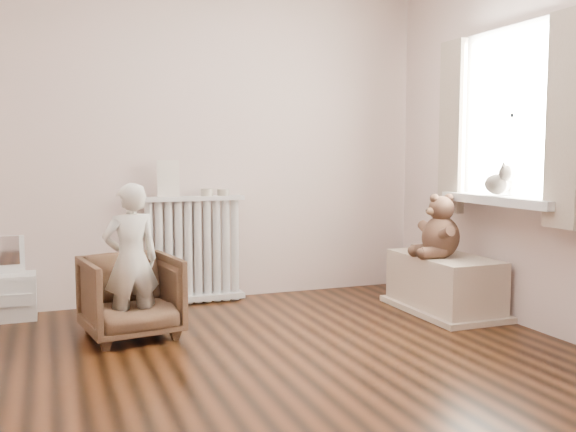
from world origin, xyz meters
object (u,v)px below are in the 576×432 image
object	(u,v)px
armchair	(131,297)
child	(131,260)
teddy_bear	(441,224)
radiator	(193,255)
toy_vanity	(7,282)
toy_bench	(444,285)
plush_cat	(498,181)

from	to	relation	value
armchair	child	bearing A→B (deg)	-99.32
armchair	teddy_bear	size ratio (longest dim) A/B	1.28
radiator	armchair	distance (m)	1.00
teddy_bear	armchair	bearing A→B (deg)	179.79
toy_vanity	child	world-z (taller)	child
child	toy_bench	xyz separation A→B (m)	(2.30, -0.09, -0.31)
toy_vanity	armchair	distance (m)	1.09
toy_vanity	armchair	bearing A→B (deg)	-44.89
toy_vanity	teddy_bear	xyz separation A→B (m)	(3.01, -0.94, 0.40)
radiator	child	bearing A→B (deg)	-124.62
child	teddy_bear	size ratio (longest dim) A/B	2.14
radiator	armchair	bearing A→B (deg)	-126.26
armchair	teddy_bear	bearing A→B (deg)	-13.64
plush_cat	toy_bench	bearing A→B (deg)	116.41
armchair	toy_vanity	bearing A→B (deg)	125.78
radiator	plush_cat	xyz separation A→B (m)	(1.85, -1.35, 0.61)
radiator	teddy_bear	size ratio (longest dim) A/B	1.85
child	plush_cat	size ratio (longest dim) A/B	3.80
teddy_bear	radiator	bearing A→B (deg)	153.70
toy_vanity	toy_bench	distance (m)	3.20
toy_vanity	child	distance (m)	1.15
plush_cat	child	bearing A→B (deg)	175.82
toy_vanity	teddy_bear	distance (m)	3.18
radiator	toy_vanity	xyz separation A→B (m)	(-1.36, -0.03, -0.11)
radiator	toy_vanity	size ratio (longest dim) A/B	1.43
child	toy_bench	size ratio (longest dim) A/B	1.09
armchair	plush_cat	bearing A→B (deg)	-22.00
radiator	toy_bench	bearing A→B (deg)	-28.86
armchair	plush_cat	world-z (taller)	plush_cat
toy_vanity	plush_cat	world-z (taller)	plush_cat
radiator	teddy_bear	world-z (taller)	teddy_bear
teddy_bear	plush_cat	world-z (taller)	plush_cat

